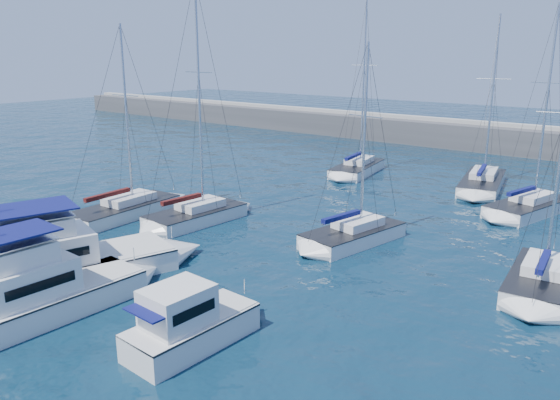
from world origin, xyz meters
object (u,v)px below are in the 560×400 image
Objects in this scene: sailboat_mid_a at (125,210)px; sailboat_back_b at (482,182)px; sailboat_mid_e at (543,281)px; motor_yacht_port_inner at (59,262)px; sailboat_mid_b at (196,215)px; motor_yacht_stbd_outer at (188,326)px; sailboat_back_a at (357,168)px; motor_yacht_stbd_inner at (43,293)px; sailboat_back_c at (529,207)px; sailboat_mid_c at (353,235)px.

sailboat_back_b is at bearing 50.71° from sailboat_mid_a.
sailboat_mid_e is 0.94× the size of sailboat_back_b.
sailboat_mid_b is at bearing 116.89° from motor_yacht_port_inner.
motor_yacht_stbd_outer is at bearing -40.58° from sailboat_mid_b.
sailboat_back_a reaches higher than motor_yacht_port_inner.
sailboat_mid_a is 27.85m from sailboat_mid_e.
sailboat_mid_e is (9.97, 14.89, -0.41)m from motor_yacht_stbd_outer.
sailboat_mid_b reaches higher than motor_yacht_stbd_inner.
sailboat_back_a is 17.67m from sailboat_back_c.
motor_yacht_stbd_outer is 29.34m from sailboat_back_c.
sailboat_back_b is (10.34, 34.41, -0.62)m from motor_yacht_port_inner.
motor_yacht_port_inner is at bearing -118.83° from sailboat_back_b.
motor_yacht_stbd_inner is 7.56m from motor_yacht_stbd_outer.
motor_yacht_port_inner is 0.67× the size of sailboat_back_a.
motor_yacht_port_inner is 11.84m from sailboat_mid_b.
motor_yacht_port_inner is 11.92m from sailboat_mid_a.
sailboat_mid_e is 0.93× the size of sailboat_back_c.
sailboat_mid_c is (5.94, 17.38, -0.62)m from motor_yacht_stbd_inner.
sailboat_back_c is (17.85, 16.91, -0.03)m from sailboat_mid_b.
motor_yacht_stbd_outer is 0.37× the size of sailboat_back_c.
sailboat_mid_e is 0.85× the size of sailboat_back_a.
sailboat_back_b is at bearing 146.72° from sailboat_back_c.
sailboat_mid_c is (10.90, 3.28, -0.05)m from sailboat_mid_b.
sailboat_back_c is at bearing 73.45° from sailboat_mid_c.
sailboat_back_c is (23.05, 19.14, 0.02)m from sailboat_mid_a.
sailboat_mid_a is at bearing 144.48° from motor_yacht_port_inner.
sailboat_back_b is 7.98m from sailboat_back_c.
sailboat_back_a is at bearing 98.54° from motor_yacht_stbd_inner.
sailboat_back_b is at bearing 95.94° from sailboat_mid_c.
motor_yacht_stbd_inner is 33.58m from sailboat_back_c.
motor_yacht_stbd_inner is 15.63m from sailboat_mid_a.
motor_yacht_stbd_outer is at bearing -33.13° from sailboat_mid_a.
sailboat_mid_b is at bearing -152.79° from sailboat_mid_c.
sailboat_mid_c is at bearing -106.62° from sailboat_back_b.
sailboat_back_a reaches higher than sailboat_mid_b.
sailboat_back_a is (0.68, 21.08, -0.01)m from sailboat_mid_b.
motor_yacht_stbd_outer is 19.89m from sailboat_mid_a.
sailboat_mid_b is 25.95m from sailboat_back_b.
sailboat_mid_e is (17.20, 17.10, -0.61)m from motor_yacht_stbd_inner.
motor_yacht_port_inner is 0.81× the size of sailboat_mid_a.
sailboat_back_c is (-4.30, 13.90, 0.01)m from sailboat_mid_e.
sailboat_mid_b reaches higher than sailboat_mid_c.
sailboat_back_c reaches higher than motor_yacht_stbd_inner.
sailboat_mid_b is at bearing 110.98° from motor_yacht_stbd_inner.
sailboat_mid_b is at bearing -178.65° from sailboat_mid_e.
sailboat_back_a is (5.88, 23.32, 0.04)m from sailboat_mid_a.
sailboat_mid_b is at bearing 19.16° from sailboat_mid_a.
motor_yacht_stbd_outer is 34.66m from sailboat_back_b.
sailboat_back_b is (-9.71, 19.78, -0.02)m from sailboat_mid_e.
sailboat_back_c is (12.89, 31.00, -0.60)m from motor_yacht_stbd_inner.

